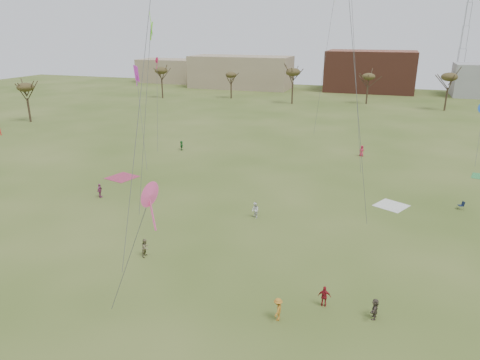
% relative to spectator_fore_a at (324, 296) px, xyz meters
% --- Properties ---
extents(ground, '(260.00, 260.00, 0.00)m').
position_rel_spectator_fore_a_xyz_m(ground, '(-8.91, -3.79, -0.76)').
color(ground, '#384F18').
rests_on(ground, ground).
extents(spectator_fore_a, '(0.92, 0.46, 1.52)m').
position_rel_spectator_fore_a_xyz_m(spectator_fore_a, '(0.00, 0.00, 0.00)').
color(spectator_fore_a, maroon).
rests_on(spectator_fore_a, ground).
extents(spectator_fore_b, '(0.60, 0.77, 1.57)m').
position_rel_spectator_fore_a_xyz_m(spectator_fore_b, '(-15.20, 2.21, 0.03)').
color(spectator_fore_b, olive).
rests_on(spectator_fore_b, ground).
extents(spectator_fore_c, '(0.54, 1.39, 1.46)m').
position_rel_spectator_fore_a_xyz_m(spectator_fore_c, '(3.32, -0.31, -0.03)').
color(spectator_fore_c, '#4C4236').
rests_on(spectator_fore_c, ground).
extents(flyer_mid_b, '(0.62, 1.04, 1.60)m').
position_rel_spectator_fore_a_xyz_m(flyer_mid_b, '(-2.63, -2.51, 0.04)').
color(flyer_mid_b, '#B17221').
rests_on(flyer_mid_b, ground).
extents(spectator_mid_d, '(0.51, 0.98, 1.61)m').
position_rel_spectator_fore_a_xyz_m(spectator_mid_d, '(-27.12, 12.49, 0.04)').
color(spectator_mid_d, '#923D6B').
rests_on(spectator_mid_d, ground).
extents(spectator_mid_e, '(0.99, 0.97, 1.61)m').
position_rel_spectator_fore_a_xyz_m(spectator_mid_e, '(-8.85, 12.73, 0.05)').
color(spectator_mid_e, white).
rests_on(spectator_mid_e, ground).
extents(flyer_far_a, '(1.06, 1.41, 1.48)m').
position_rel_spectator_fore_a_xyz_m(flyer_far_a, '(-27.53, 34.13, -0.02)').
color(flyer_far_a, '#226729').
rests_on(flyer_far_a, ground).
extents(flyer_far_b, '(0.95, 0.87, 1.63)m').
position_rel_spectator_fore_a_xyz_m(flyer_far_b, '(-0.42, 39.67, 0.05)').
color(flyer_far_b, '#C4213D').
rests_on(flyer_far_b, ground).
extents(blanket_cream, '(4.00, 4.00, 0.03)m').
position_rel_spectator_fore_a_xyz_m(blanket_cream, '(4.15, 20.53, -0.76)').
color(blanket_cream, white).
rests_on(blanket_cream, ground).
extents(blanket_plum, '(4.02, 4.02, 0.03)m').
position_rel_spectator_fore_a_xyz_m(blanket_plum, '(-28.76, 19.33, -0.76)').
color(blanket_plum, '#A83354').
rests_on(blanket_plum, ground).
extents(camp_chair_right, '(0.69, 0.66, 0.87)m').
position_rel_spectator_fore_a_xyz_m(camp_chair_right, '(11.09, 21.89, -0.50)').
color(camp_chair_right, '#131D35').
rests_on(camp_chair_right, ground).
extents(kites_aloft, '(54.60, 54.51, 25.34)m').
position_rel_spectator_fore_a_xyz_m(kites_aloft, '(-9.77, 20.45, 19.93)').
color(kites_aloft, red).
rests_on(kites_aloft, ground).
extents(tree_line, '(117.44, 49.32, 8.91)m').
position_rel_spectator_fore_a_xyz_m(tree_line, '(-11.76, 75.33, 6.33)').
color(tree_line, '#3A2B1E').
rests_on(tree_line, ground).
extents(building_tan, '(32.00, 14.00, 10.00)m').
position_rel_spectator_fore_a_xyz_m(building_tan, '(-43.91, 111.21, 4.24)').
color(building_tan, '#937F60').
rests_on(building_tan, ground).
extents(building_brick, '(26.00, 16.00, 12.00)m').
position_rel_spectator_fore_a_xyz_m(building_brick, '(-3.91, 116.21, 5.24)').
color(building_brick, brown).
rests_on(building_brick, ground).
extents(building_tan_west, '(20.00, 12.00, 8.00)m').
position_rel_spectator_fore_a_xyz_m(building_tan_west, '(-73.91, 118.21, 3.24)').
color(building_tan_west, '#937F60').
rests_on(building_tan_west, ground).
extents(radio_tower, '(1.51, 1.72, 41.00)m').
position_rel_spectator_fore_a_xyz_m(radio_tower, '(21.09, 121.21, 18.45)').
color(radio_tower, '#9EA3A8').
rests_on(radio_tower, ground).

